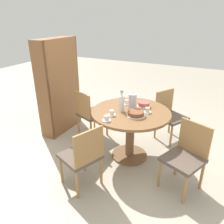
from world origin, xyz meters
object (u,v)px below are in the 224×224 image
(cup_d, at_px, (147,110))
(cup_c, at_px, (127,102))
(chair_c, at_px, (186,155))
(water_bottle, at_px, (122,103))
(chair_a, at_px, (90,113))
(bookshelf, at_px, (60,89))
(chair_d, at_px, (169,114))
(coffee_pot, at_px, (133,101))
(cup_a, at_px, (107,119))
(cup_b, at_px, (112,113))
(chair_b, at_px, (83,155))
(cake_main, at_px, (136,114))
(cake_second, at_px, (144,104))

(cup_d, bearing_deg, cup_c, 67.71)
(chair_c, distance_m, water_bottle, 1.07)
(chair_a, bearing_deg, bookshelf, 18.35)
(bookshelf, height_order, water_bottle, bookshelf)
(chair_c, xyz_separation_m, chair_d, (1.10, 0.45, 0.00))
(coffee_pot, distance_m, water_bottle, 0.17)
(chair_a, xyz_separation_m, cup_a, (-0.68, -0.69, 0.33))
(cup_b, relative_size, cup_c, 1.00)
(chair_b, bearing_deg, chair_a, -130.65)
(chair_c, xyz_separation_m, bookshelf, (0.58, 2.31, 0.34))
(chair_b, xyz_separation_m, bookshelf, (1.13, 1.20, 0.34))
(bookshelf, relative_size, cake_main, 6.63)
(water_bottle, xyz_separation_m, cake_main, (-0.06, -0.24, -0.09))
(chair_d, height_order, cup_c, chair_d)
(cup_a, bearing_deg, chair_d, -24.46)
(water_bottle, relative_size, cup_d, 2.64)
(chair_d, height_order, cake_second, chair_d)
(cup_a, bearing_deg, chair_c, -83.16)
(chair_a, height_order, coffee_pot, coffee_pot)
(chair_d, bearing_deg, coffee_pot, -179.14)
(chair_d, relative_size, cup_a, 7.48)
(coffee_pot, xyz_separation_m, cup_a, (-0.50, 0.16, -0.09))
(bookshelf, bearing_deg, cake_second, 88.71)
(chair_b, relative_size, cup_b, 7.48)
(chair_d, xyz_separation_m, cake_main, (-0.92, 0.27, 0.33))
(water_bottle, height_order, cup_b, water_bottle)
(coffee_pot, bearing_deg, cake_main, -147.10)
(cup_a, height_order, cup_c, same)
(chair_a, height_order, cake_main, chair_a)
(bookshelf, relative_size, cup_d, 14.66)
(chair_b, xyz_separation_m, cake_main, (0.73, -0.39, 0.33))
(chair_a, xyz_separation_m, cup_c, (-0.04, -0.70, 0.33))
(chair_a, relative_size, cake_main, 3.39)
(water_bottle, bearing_deg, chair_d, -30.70)
(cake_main, distance_m, cake_second, 0.36)
(chair_c, height_order, cup_c, chair_c)
(chair_d, bearing_deg, chair_b, -171.97)
(chair_d, relative_size, cup_d, 7.48)
(cup_d, bearing_deg, cup_b, 126.86)
(bookshelf, xyz_separation_m, coffee_pot, (-0.20, -1.46, 0.08))
(chair_a, bearing_deg, chair_d, -135.78)
(chair_b, relative_size, bookshelf, 0.51)
(chair_b, height_order, cup_a, chair_b)
(chair_a, distance_m, coffee_pot, 0.96)
(cake_main, height_order, cup_a, cup_a)
(cup_c, distance_m, cup_d, 0.41)
(chair_b, height_order, cake_second, chair_b)
(cup_a, bearing_deg, cup_c, -0.89)
(cake_second, relative_size, cup_b, 1.76)
(coffee_pot, distance_m, cup_d, 0.25)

